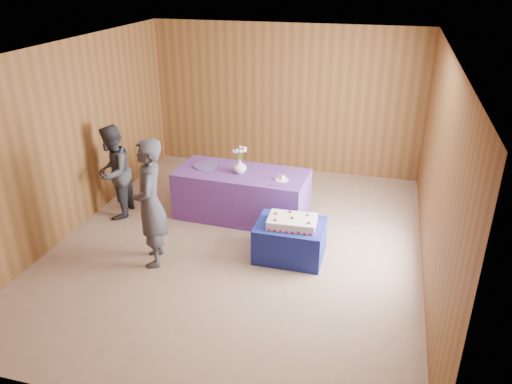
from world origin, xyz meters
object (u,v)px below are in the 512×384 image
at_px(guest_right, 113,172).
at_px(sheet_cake, 292,222).
at_px(cake_table, 290,240).
at_px(serving_table, 242,194).
at_px(vase, 240,166).
at_px(guest_left, 150,204).

bearing_deg(guest_right, sheet_cake, 69.77).
relative_size(sheet_cake, guest_right, 0.46).
bearing_deg(cake_table, guest_right, 170.40).
xyz_separation_m(serving_table, vase, (-0.02, -0.04, 0.48)).
bearing_deg(vase, serving_table, 65.65).
height_order(sheet_cake, guest_left, guest_left).
xyz_separation_m(sheet_cake, guest_left, (-1.74, -0.54, 0.30)).
height_order(cake_table, guest_left, guest_left).
bearing_deg(vase, sheet_cake, -44.07).
height_order(cake_table, guest_right, guest_right).
relative_size(serving_table, sheet_cake, 2.96).
xyz_separation_m(cake_table, guest_left, (-1.71, -0.58, 0.61)).
distance_m(sheet_cake, guest_left, 1.85).
xyz_separation_m(guest_left, guest_right, (-1.15, 1.07, -0.12)).
relative_size(serving_table, guest_left, 1.17).
height_order(cake_table, vase, vase).
relative_size(cake_table, serving_table, 0.45).
bearing_deg(sheet_cake, cake_table, 125.03).
xyz_separation_m(vase, guest_left, (-0.73, -1.52, 0.00)).
relative_size(sheet_cake, guest_left, 0.39).
bearing_deg(serving_table, vase, -111.60).
bearing_deg(sheet_cake, guest_left, -165.28).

